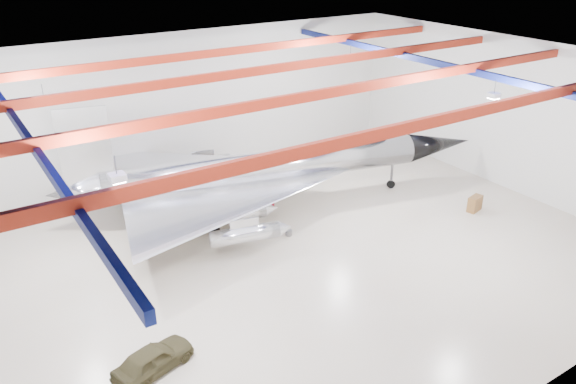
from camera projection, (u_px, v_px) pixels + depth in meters
floor at (274, 258)px, 33.13m from camera, size 40.00×40.00×0.00m
wall_back at (169, 107)px, 42.25m from camera, size 40.00×0.00×40.00m
wall_right at (507, 114)px, 40.70m from camera, size 0.00×30.00×30.00m
ceiling at (272, 72)px, 28.52m from camera, size 40.00×40.00×0.00m
ceiling_structure at (272, 85)px, 28.80m from camera, size 39.50×29.50×1.08m
jet_aircraft at (266, 171)px, 38.15m from camera, size 29.90×20.86×8.26m
jeep at (153, 359)px, 24.33m from camera, size 4.02×2.54×1.28m
desk at (475, 204)px, 38.55m from camera, size 1.26×0.83×1.06m
toolbox_red at (156, 227)px, 36.23m from camera, size 0.54×0.45×0.35m
engine_drum at (289, 233)px, 35.52m from camera, size 0.54×0.54×0.38m
parts_bin at (230, 215)px, 37.77m from camera, size 0.66×0.57×0.41m
crate_small at (134, 221)px, 37.08m from camera, size 0.46×0.39×0.28m
tool_chest at (272, 205)px, 39.24m from camera, size 0.41×0.41×0.33m
spares_box at (235, 204)px, 39.41m from camera, size 0.37×0.37×0.32m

